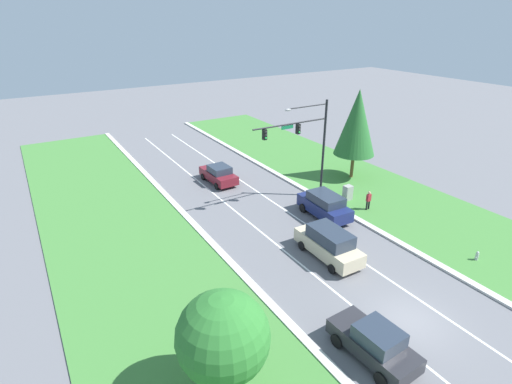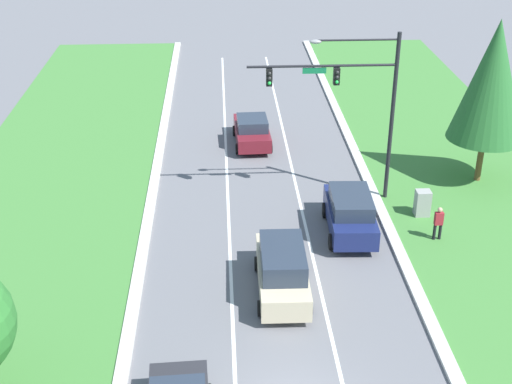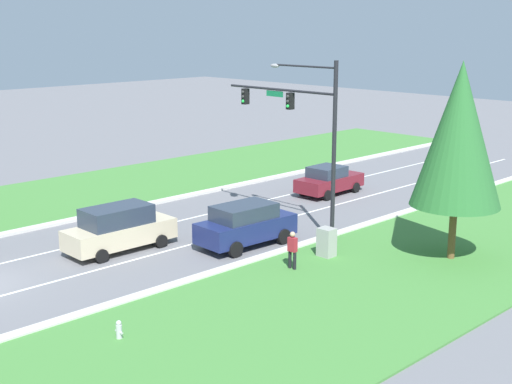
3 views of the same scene
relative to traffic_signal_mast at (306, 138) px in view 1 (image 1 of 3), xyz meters
name	(u,v)px [view 1 (image 1 of 3)]	position (x,y,z in m)	size (l,w,h in m)	color
ground_plane	(410,320)	(-4.23, -14.78, -5.58)	(160.00, 160.00, 0.00)	slate
curb_strip_right	(474,285)	(1.42, -14.78, -5.51)	(0.50, 90.00, 0.15)	beige
curb_strip_left	(327,363)	(-9.88, -14.78, -5.51)	(0.50, 90.00, 0.15)	beige
lane_stripe_inner_left	(386,333)	(-6.03, -14.78, -5.58)	(0.14, 81.00, 0.01)	white
lane_stripe_inner_right	(432,308)	(-2.43, -14.78, -5.58)	(0.14, 81.00, 0.01)	white
traffic_signal_mast	(306,138)	(0.00, 0.00, 0.00)	(7.07, 0.41, 8.47)	black
burgundy_sedan	(219,174)	(-4.46, 7.36, -4.73)	(2.23, 4.58, 1.73)	maroon
charcoal_sedan	(374,343)	(-7.77, -15.53, -4.69)	(2.22, 4.41, 1.80)	#28282D
navy_suv	(325,205)	(-0.49, -3.34, -4.54)	(2.33, 4.85, 1.99)	navy
champagne_suv	(329,243)	(-3.99, -7.92, -4.54)	(2.15, 5.12, 2.08)	beige
utility_cabinet	(348,193)	(3.26, -1.98, -4.90)	(0.70, 0.60, 1.35)	#9E9E99
pedestrian	(368,200)	(3.35, -4.28, -4.64)	(0.40, 0.24, 1.69)	black
fire_hydrant	(477,256)	(4.02, -13.29, -5.24)	(0.34, 0.20, 0.70)	#B7B7BC
conifer_near_right_tree	(357,123)	(7.24, 1.72, -0.05)	(3.85, 3.85, 8.62)	brown
oak_near_left_tree	(223,337)	(-14.60, -13.74, -2.41)	(3.80, 3.80, 5.07)	brown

